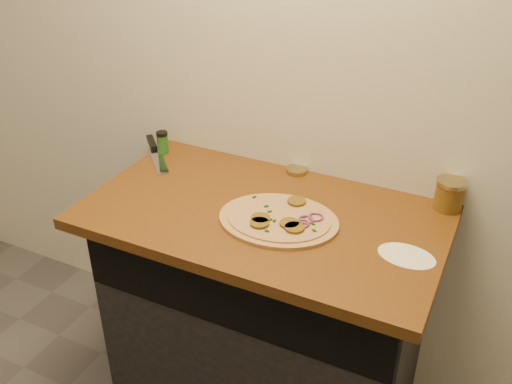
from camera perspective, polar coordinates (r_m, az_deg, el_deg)
The scene contains 8 objects.
cabinet at distance 2.22m, azimuth 1.02°, elevation -11.84°, with size 1.10×0.60×0.86m, color black.
countertop at distance 1.92m, azimuth 0.76°, elevation -2.37°, with size 1.20×0.70×0.04m, color brown.
pizza at distance 1.85m, azimuth 2.33°, elevation -2.76°, with size 0.43×0.43×0.03m.
chefs_knife at distance 2.33m, azimuth -10.09°, elevation 4.06°, with size 0.26×0.27×0.02m.
mason_jar_lid at distance 2.15m, azimuth 4.11°, elevation 2.17°, with size 0.08×0.08×0.02m, color #9E915C.
salsa_jar at distance 2.00m, azimuth 18.78°, elevation -0.22°, with size 0.10×0.10×0.11m.
spice_shaker at distance 2.31m, azimuth -9.32°, elevation 4.91°, with size 0.05×0.05×0.09m.
flour_spill at distance 1.76m, azimuth 14.82°, elevation -6.20°, with size 0.17×0.17×0.00m, color white.
Camera 1 is at (0.69, -0.05, 1.91)m, focal length 40.00 mm.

